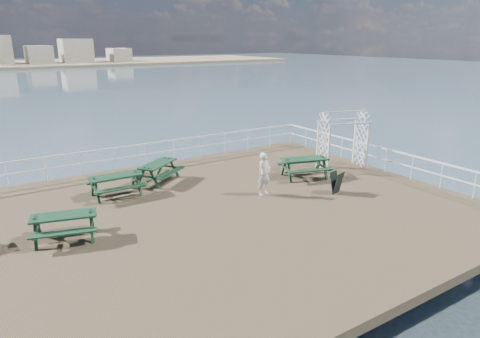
% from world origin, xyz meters
% --- Properties ---
extents(ground, '(18.00, 14.00, 0.30)m').
position_xyz_m(ground, '(0.00, 0.00, -0.15)').
color(ground, brown).
rests_on(ground, ground).
extents(sea_backdrop, '(300.00, 300.00, 9.20)m').
position_xyz_m(sea_backdrop, '(12.54, 134.07, -0.51)').
color(sea_backdrop, '#3B5464').
rests_on(sea_backdrop, ground).
extents(railing, '(17.77, 13.76, 1.10)m').
position_xyz_m(railing, '(-0.07, 2.57, 0.87)').
color(railing, white).
rests_on(railing, ground).
extents(picnic_table_b, '(1.94, 1.57, 0.93)m').
position_xyz_m(picnic_table_b, '(-2.46, 3.54, 0.60)').
color(picnic_table_b, '#12331C').
rests_on(picnic_table_b, ground).
extents(picnic_table_c, '(2.48, 2.40, 0.94)m').
position_xyz_m(picnic_table_c, '(-0.45, 4.24, 0.60)').
color(picnic_table_c, '#12331C').
rests_on(picnic_table_c, ground).
extents(picnic_table_d, '(2.18, 1.92, 0.90)m').
position_xyz_m(picnic_table_d, '(-4.91, 0.66, 0.58)').
color(picnic_table_d, '#12331C').
rests_on(picnic_table_d, ground).
extents(picnic_table_e, '(2.38, 2.13, 0.97)m').
position_xyz_m(picnic_table_e, '(5.17, 1.38, 0.62)').
color(picnic_table_e, '#12331C').
rests_on(picnic_table_e, ground).
extents(trellis_arbor, '(2.38, 1.68, 2.68)m').
position_xyz_m(trellis_arbor, '(7.60, 1.55, 1.19)').
color(trellis_arbor, white).
rests_on(trellis_arbor, ground).
extents(sandwich_board, '(0.63, 0.54, 0.87)m').
position_xyz_m(sandwich_board, '(4.91, -0.84, 0.42)').
color(sandwich_board, black).
rests_on(sandwich_board, ground).
extents(person, '(0.67, 0.50, 1.68)m').
position_xyz_m(person, '(2.41, 0.55, 0.84)').
color(person, white).
rests_on(person, ground).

